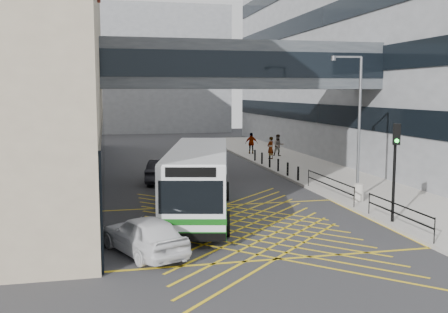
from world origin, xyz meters
TOP-DOWN VIEW (x-y plane):
  - ground at (0.00, 0.00)m, footprint 120.00×120.00m
  - building_right at (23.98, 24.00)m, footprint 24.09×44.00m
  - building_far at (-2.00, 60.00)m, footprint 28.00×16.00m
  - skybridge at (3.00, 12.00)m, footprint 20.00×4.10m
  - pavement at (9.00, 15.00)m, footprint 6.00×54.00m
  - box_junction at (0.00, 0.00)m, footprint 12.00×9.00m
  - bus at (-1.49, 2.78)m, footprint 5.11×11.69m
  - car_white at (-4.50, -2.89)m, footprint 3.55×4.99m
  - car_dark at (-2.18, 12.10)m, footprint 3.08×5.18m
  - car_silver at (0.73, 19.72)m, footprint 2.66×5.22m
  - traffic_light at (6.38, -1.20)m, footprint 0.35×0.51m
  - street_lamp at (7.14, 3.99)m, footprint 1.71×0.39m
  - litter_bin at (7.02, 3.24)m, footprint 0.53×0.53m
  - kerb_railings at (6.15, 1.78)m, footprint 0.05×12.54m
  - bollards at (6.25, 15.00)m, footprint 0.14×10.14m
  - pedestrian_a at (7.82, 20.69)m, footprint 0.92×0.86m
  - pedestrian_b at (9.15, 22.58)m, footprint 0.98×0.62m
  - pedestrian_c at (7.29, 24.74)m, footprint 1.23×0.76m

SIDE VIEW (x-z plane):
  - ground at x=0.00m, z-range 0.00..0.00m
  - box_junction at x=0.00m, z-range 0.00..0.01m
  - pavement at x=9.00m, z-range 0.00..0.16m
  - bollards at x=6.25m, z-range 0.16..1.06m
  - litter_bin at x=7.02m, z-range 0.16..1.07m
  - car_white at x=-4.50m, z-range 0.00..1.47m
  - car_dark at x=-2.18m, z-range 0.00..1.52m
  - car_silver at x=0.73m, z-range 0.00..1.56m
  - kerb_railings at x=6.15m, z-range 0.38..1.38m
  - pedestrian_a at x=7.82m, z-range 0.16..2.05m
  - pedestrian_b at x=9.15m, z-range 0.16..2.07m
  - pedestrian_c at x=7.29m, z-range 0.16..2.09m
  - bus at x=-1.49m, z-range 0.11..3.31m
  - traffic_light at x=6.38m, z-range 0.81..5.13m
  - street_lamp at x=7.14m, z-range 0.68..8.18m
  - skybridge at x=3.00m, z-range 6.00..9.00m
  - building_far at x=-2.00m, z-range 0.00..18.00m
  - building_right at x=23.98m, z-range 0.00..20.00m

